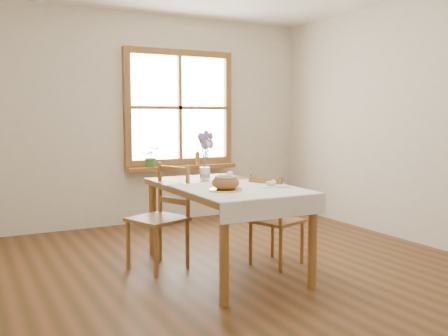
{
  "coord_description": "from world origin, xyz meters",
  "views": [
    {
      "loc": [
        -2.0,
        -3.48,
        1.35
      ],
      "look_at": [
        0.0,
        0.3,
        0.9
      ],
      "focal_mm": 40.0,
      "sensor_mm": 36.0,
      "label": 1
    }
  ],
  "objects_px": {
    "chair_left": "(158,217)",
    "bread_plate": "(226,190)",
    "dining_table": "(224,195)",
    "chair_right": "(277,219)",
    "flower_vase": "(205,174)"
  },
  "relations": [
    {
      "from": "chair_left",
      "to": "bread_plate",
      "type": "xyz_separation_m",
      "value": [
        0.34,
        -0.64,
        0.31
      ]
    },
    {
      "from": "chair_left",
      "to": "flower_vase",
      "type": "xyz_separation_m",
      "value": [
        0.52,
        0.12,
        0.34
      ]
    },
    {
      "from": "chair_left",
      "to": "flower_vase",
      "type": "relative_size",
      "value": 8.48
    },
    {
      "from": "bread_plate",
      "to": "flower_vase",
      "type": "relative_size",
      "value": 2.35
    },
    {
      "from": "dining_table",
      "to": "chair_left",
      "type": "height_order",
      "value": "chair_left"
    },
    {
      "from": "chair_left",
      "to": "bread_plate",
      "type": "distance_m",
      "value": 0.78
    },
    {
      "from": "chair_right",
      "to": "flower_vase",
      "type": "distance_m",
      "value": 0.79
    },
    {
      "from": "dining_table",
      "to": "bread_plate",
      "type": "distance_m",
      "value": 0.39
    },
    {
      "from": "dining_table",
      "to": "bread_plate",
      "type": "bearing_deg",
      "value": -115.96
    },
    {
      "from": "dining_table",
      "to": "bread_plate",
      "type": "xyz_separation_m",
      "value": [
        -0.17,
        -0.34,
        0.1
      ]
    },
    {
      "from": "dining_table",
      "to": "chair_right",
      "type": "xyz_separation_m",
      "value": [
        0.5,
        -0.08,
        -0.25
      ]
    },
    {
      "from": "dining_table",
      "to": "chair_right",
      "type": "height_order",
      "value": "chair_right"
    },
    {
      "from": "chair_left",
      "to": "bread_plate",
      "type": "relative_size",
      "value": 3.62
    },
    {
      "from": "dining_table",
      "to": "chair_left",
      "type": "distance_m",
      "value": 0.62
    },
    {
      "from": "chair_right",
      "to": "dining_table",
      "type": "bearing_deg",
      "value": 60.97
    }
  ]
}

